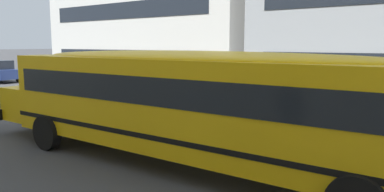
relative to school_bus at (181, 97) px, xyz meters
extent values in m
plane|color=#424244|center=(-0.68, 1.80, -1.61)|extent=(400.00, 400.00, 0.00)
cube|color=gray|center=(-0.68, 9.32, -1.61)|extent=(120.00, 3.00, 0.01)
cube|color=silver|center=(-0.68, 1.80, -1.61)|extent=(110.00, 0.16, 0.01)
cube|color=yellow|center=(0.23, 0.01, -0.10)|extent=(10.44, 2.69, 2.07)
cube|color=yellow|center=(-5.70, -0.19, -0.62)|extent=(1.57, 2.03, 1.04)
cube|color=black|center=(-6.45, -0.21, -0.97)|extent=(0.27, 2.36, 0.34)
cube|color=black|center=(0.23, 0.01, 0.27)|extent=(9.82, 2.71, 0.60)
cube|color=black|center=(0.23, 0.01, -0.72)|extent=(10.46, 2.72, 0.11)
ellipsoid|color=yellow|center=(0.23, 0.01, 0.93)|extent=(10.02, 2.49, 0.34)
cylinder|color=red|center=(-3.12, 1.25, -0.21)|extent=(0.43, 0.43, 0.03)
cylinder|color=black|center=(-3.66, -1.30, -1.14)|extent=(0.95, 0.29, 0.94)
cylinder|color=black|center=(-3.74, 1.06, -1.14)|extent=(0.95, 0.29, 0.94)
cylinder|color=black|center=(4.13, 1.31, -1.14)|extent=(0.95, 0.29, 0.94)
cylinder|color=black|center=(-21.77, 7.46, -1.31)|extent=(0.61, 0.20, 0.60)
cylinder|color=black|center=(-24.37, 7.37, -1.31)|extent=(0.61, 0.20, 0.60)
cube|color=#C1B28E|center=(-8.63, 6.57, -0.96)|extent=(3.95, 1.81, 0.70)
cube|color=black|center=(-8.78, 6.57, -0.29)|extent=(2.24, 1.62, 0.64)
cylinder|color=black|center=(-7.36, 7.46, -1.31)|extent=(0.60, 0.20, 0.60)
cylinder|color=black|center=(-7.31, 5.76, -1.31)|extent=(0.60, 0.20, 0.60)
cylinder|color=black|center=(-9.96, 7.39, -1.31)|extent=(0.60, 0.20, 0.60)
cylinder|color=black|center=(-9.91, 5.69, -1.31)|extent=(0.60, 0.20, 0.60)
cube|color=#B7BABF|center=(-15.59, 6.44, -0.96)|extent=(3.90, 1.70, 0.70)
cube|color=black|center=(-15.74, 6.44, -0.29)|extent=(2.20, 1.56, 0.64)
cylinder|color=black|center=(-14.29, 7.29, -1.31)|extent=(0.60, 0.18, 0.60)
cylinder|color=black|center=(-14.30, 5.59, -1.31)|extent=(0.60, 0.18, 0.60)
cylinder|color=black|center=(-16.89, 7.29, -1.31)|extent=(0.60, 0.18, 0.60)
cylinder|color=black|center=(-16.90, 5.59, -1.31)|extent=(0.60, 0.18, 0.60)
cube|color=black|center=(-13.88, 10.80, 0.31)|extent=(14.42, 0.04, 1.10)
cube|color=black|center=(-13.88, 10.80, 3.51)|extent=(14.42, 0.04, 1.10)
camera|label=1|loc=(5.40, -6.71, 1.25)|focal=34.45mm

